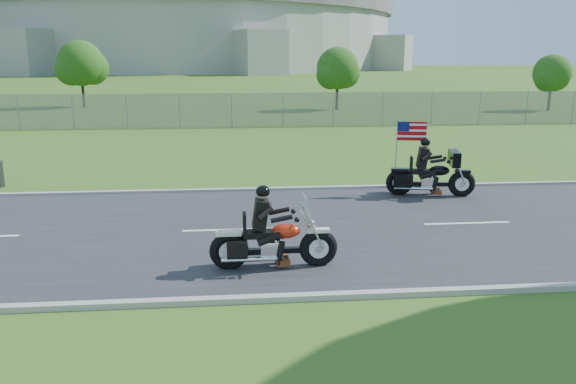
{
  "coord_description": "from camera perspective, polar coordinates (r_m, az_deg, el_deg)",
  "views": [
    {
      "loc": [
        -1.74,
        -13.07,
        4.19
      ],
      "look_at": [
        -0.54,
        0.0,
        0.96
      ],
      "focal_mm": 35.0,
      "sensor_mm": 36.0,
      "label": 1
    }
  ],
  "objects": [
    {
      "name": "fence",
      "position": [
        33.39,
        -10.94,
        8.1
      ],
      "size": [
        60.0,
        0.03,
        2.0
      ],
      "primitive_type": "cube",
      "color": "gray",
      "rests_on": "ground"
    },
    {
      "name": "tree_fence_mid",
      "position": [
        48.68,
        -20.23,
        11.96
      ],
      "size": [
        3.96,
        3.69,
        5.3
      ],
      "color": "#382316",
      "rests_on": "ground"
    },
    {
      "name": "motorcycle_lead",
      "position": [
        11.2,
        -1.65,
        -5.15
      ],
      "size": [
        2.57,
        0.62,
        1.73
      ],
      "rotation": [
        0.0,
        0.0,
        0.02
      ],
      "color": "black",
      "rests_on": "ground"
    },
    {
      "name": "curb_south",
      "position": [
        10.08,
        5.23,
        -10.47
      ],
      "size": [
        120.0,
        0.18,
        0.12
      ],
      "primitive_type": "cube",
      "color": "#9E9B93",
      "rests_on": "ground"
    },
    {
      "name": "tree_fence_far",
      "position": [
        47.51,
        25.25,
        10.68
      ],
      "size": [
        3.08,
        2.87,
        4.2
      ],
      "color": "#382316",
      "rests_on": "ground"
    },
    {
      "name": "ground",
      "position": [
        13.84,
        2.21,
        -3.8
      ],
      "size": [
        420.0,
        420.0,
        0.0
      ],
      "primitive_type": "plane",
      "color": "#38541A",
      "rests_on": "ground"
    },
    {
      "name": "stadium",
      "position": [
        184.33,
        -11.43,
        17.12
      ],
      "size": [
        140.4,
        140.4,
        29.2
      ],
      "color": "#A3A099",
      "rests_on": "ground"
    },
    {
      "name": "curb_north",
      "position": [
        17.7,
        0.53,
        0.31
      ],
      "size": [
        120.0,
        0.18,
        0.12
      ],
      "primitive_type": "cube",
      "color": "#9E9B93",
      "rests_on": "ground"
    },
    {
      "name": "motorcycle_follow",
      "position": [
        17.39,
        14.27,
        1.52
      ],
      "size": [
        2.64,
        1.06,
        2.22
      ],
      "rotation": [
        0.0,
        0.0,
        -0.19
      ],
      "color": "black",
      "rests_on": "ground"
    },
    {
      "name": "tree_fence_near",
      "position": [
        43.82,
        5.1,
        12.19
      ],
      "size": [
        3.52,
        3.28,
        4.75
      ],
      "color": "#382316",
      "rests_on": "ground"
    },
    {
      "name": "road",
      "position": [
        13.83,
        2.21,
        -3.72
      ],
      "size": [
        120.0,
        8.0,
        0.04
      ],
      "primitive_type": "cube",
      "color": "#28282B",
      "rests_on": "ground"
    }
  ]
}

